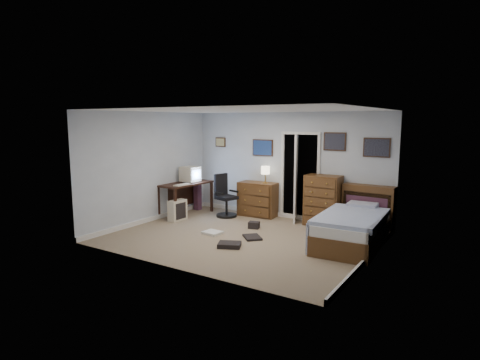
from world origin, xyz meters
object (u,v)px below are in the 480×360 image
Objects in this scene: computer_desk at (183,190)px; bed at (352,229)px; office_chair at (225,200)px; low_dresser at (258,199)px; tall_dresser at (323,201)px.

bed is (4.28, -0.24, -0.30)m from computer_desk.
low_dresser is (0.65, 0.48, 0.02)m from office_chair.
tall_dresser reaches higher than office_chair.
bed is at bearing -0.16° from computer_desk.
tall_dresser reaches higher than computer_desk.
office_chair is 0.80m from low_dresser.
tall_dresser is at bearing 27.06° from office_chair.
computer_desk is 1.38× the size of office_chair.
tall_dresser reaches higher than bed.
tall_dresser is at bearing 129.33° from bed.
office_chair is 3.35m from bed.
computer_desk is 1.53× the size of low_dresser.
bed is at bearing -47.81° from tall_dresser.
computer_desk is at bearing -143.12° from office_chair.
computer_desk is at bearing -165.91° from tall_dresser.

